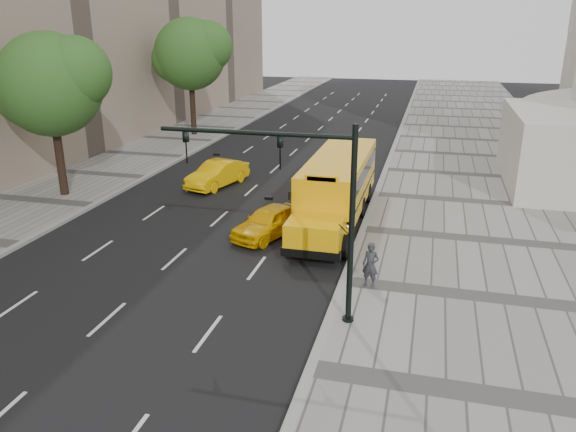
% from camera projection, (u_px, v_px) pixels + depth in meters
% --- Properties ---
extents(ground, '(140.00, 140.00, 0.00)m').
position_uv_depth(ground, '(239.00, 221.00, 27.06)').
color(ground, black).
rests_on(ground, ground).
extents(sidewalk_museum, '(12.00, 140.00, 0.15)m').
position_uv_depth(sidewalk_museum, '(502.00, 243.00, 24.20)').
color(sidewalk_museum, gray).
rests_on(sidewalk_museum, ground).
extents(sidewalk_far, '(6.00, 140.00, 0.15)m').
position_uv_depth(sidewalk_far, '(42.00, 202.00, 29.64)').
color(sidewalk_far, gray).
rests_on(sidewalk_far, ground).
extents(curb_museum, '(0.30, 140.00, 0.15)m').
position_uv_depth(curb_museum, '(363.00, 230.00, 25.62)').
color(curb_museum, gray).
rests_on(curb_museum, ground).
extents(curb_far, '(0.30, 140.00, 0.15)m').
position_uv_depth(curb_far, '(92.00, 206.00, 28.93)').
color(curb_far, gray).
rests_on(curb_far, ground).
extents(tree_b, '(5.98, 5.31, 8.67)m').
position_uv_depth(tree_b, '(51.00, 84.00, 28.70)').
color(tree_b, black).
rests_on(tree_b, ground).
extents(tree_c, '(6.36, 5.65, 9.40)m').
position_uv_depth(tree_c, '(191.00, 53.00, 44.56)').
color(tree_c, black).
rests_on(tree_c, ground).
extents(school_bus, '(2.96, 11.56, 3.19)m').
position_uv_depth(school_bus, '(338.00, 182.00, 26.98)').
color(school_bus, '#FFB207').
rests_on(school_bus, ground).
extents(taxi_near, '(3.01, 4.34, 1.37)m').
position_uv_depth(taxi_near, '(269.00, 222.00, 24.92)').
color(taxi_near, '#F9B801').
rests_on(taxi_near, ground).
extents(taxi_far, '(2.68, 4.67, 1.46)m').
position_uv_depth(taxi_far, '(217.00, 174.00, 32.43)').
color(taxi_far, '#F9B801').
rests_on(taxi_far, ground).
extents(pedestrian, '(0.67, 0.51, 1.64)m').
position_uv_depth(pedestrian, '(370.00, 265.00, 19.82)').
color(pedestrian, '#2F3136').
rests_on(pedestrian, sidewalk_museum).
extents(traffic_signal, '(6.18, 0.36, 6.40)m').
position_uv_depth(traffic_signal, '(306.00, 198.00, 16.83)').
color(traffic_signal, black).
rests_on(traffic_signal, ground).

